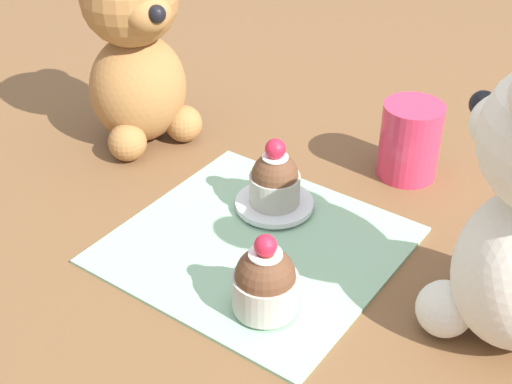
{
  "coord_description": "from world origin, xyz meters",
  "views": [
    {
      "loc": [
        0.38,
        0.27,
        0.38
      ],
      "look_at": [
        0.0,
        0.0,
        0.06
      ],
      "focal_mm": 50.0,
      "sensor_mm": 36.0,
      "label": 1
    }
  ],
  "objects_px": {
    "saucer_plate": "(274,203)",
    "cupcake_near_tan_bear": "(275,180)",
    "cupcake_near_cream_bear": "(265,282)",
    "juice_glass": "(410,141)",
    "teddy_bear_tan": "(136,49)"
  },
  "relations": [
    {
      "from": "teddy_bear_tan",
      "to": "saucer_plate",
      "type": "height_order",
      "value": "teddy_bear_tan"
    },
    {
      "from": "juice_glass",
      "to": "teddy_bear_tan",
      "type": "bearing_deg",
      "value": -69.19
    },
    {
      "from": "cupcake_near_cream_bear",
      "to": "cupcake_near_tan_bear",
      "type": "bearing_deg",
      "value": -148.74
    },
    {
      "from": "saucer_plate",
      "to": "cupcake_near_tan_bear",
      "type": "bearing_deg",
      "value": -90.0
    },
    {
      "from": "saucer_plate",
      "to": "cupcake_near_tan_bear",
      "type": "xyz_separation_m",
      "value": [
        0.0,
        -0.0,
        0.03
      ]
    },
    {
      "from": "cupcake_near_cream_bear",
      "to": "cupcake_near_tan_bear",
      "type": "relative_size",
      "value": 1.05
    },
    {
      "from": "cupcake_near_tan_bear",
      "to": "cupcake_near_cream_bear",
      "type": "bearing_deg",
      "value": 31.26
    },
    {
      "from": "cupcake_near_cream_bear",
      "to": "saucer_plate",
      "type": "distance_m",
      "value": 0.13
    },
    {
      "from": "cupcake_near_cream_bear",
      "to": "saucer_plate",
      "type": "xyz_separation_m",
      "value": [
        -0.11,
        -0.07,
        -0.02
      ]
    },
    {
      "from": "teddy_bear_tan",
      "to": "cupcake_near_tan_bear",
      "type": "height_order",
      "value": "teddy_bear_tan"
    },
    {
      "from": "teddy_bear_tan",
      "to": "cupcake_near_cream_bear",
      "type": "height_order",
      "value": "teddy_bear_tan"
    },
    {
      "from": "saucer_plate",
      "to": "cupcake_near_tan_bear",
      "type": "distance_m",
      "value": 0.03
    },
    {
      "from": "cupcake_near_cream_bear",
      "to": "teddy_bear_tan",
      "type": "bearing_deg",
      "value": -118.95
    },
    {
      "from": "saucer_plate",
      "to": "juice_glass",
      "type": "distance_m",
      "value": 0.15
    },
    {
      "from": "juice_glass",
      "to": "cupcake_near_cream_bear",
      "type": "bearing_deg",
      "value": -0.4
    }
  ]
}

